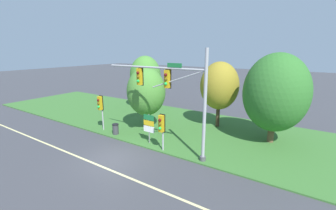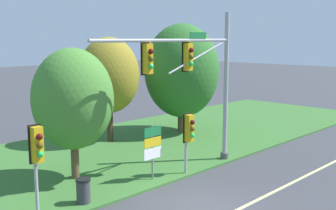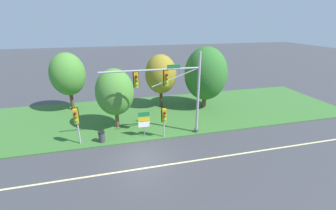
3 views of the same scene
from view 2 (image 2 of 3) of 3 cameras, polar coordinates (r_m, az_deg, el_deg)
ground_plane at (r=16.20m, az=4.57°, el=-13.42°), size 160.00×160.00×0.00m
grass_verge at (r=22.07m, az=-12.27°, el=-7.31°), size 48.00×11.50×0.10m
traffic_signal_mast at (r=19.31m, az=3.90°, el=4.44°), size 8.35×0.49×7.32m
pedestrian_signal_near_kerb at (r=14.86m, az=-17.32°, el=-5.90°), size 0.46×0.55×3.23m
pedestrian_signal_further_along at (r=18.85m, az=2.84°, el=-3.58°), size 0.46×0.55×2.78m
route_sign_post at (r=18.23m, az=-2.09°, el=-5.55°), size 1.03×0.08×2.37m
tree_left_of_mast at (r=18.44m, az=-12.76°, el=0.77°), size 3.49×3.49×5.70m
tree_behind_signpost at (r=24.87m, az=-7.99°, el=3.98°), size 3.56×3.56×6.17m
tree_mid_verge at (r=27.32m, az=1.86°, el=4.64°), size 4.84×4.84×7.03m
trash_bin at (r=16.28m, az=-11.39°, el=-11.30°), size 0.56×0.56×0.93m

